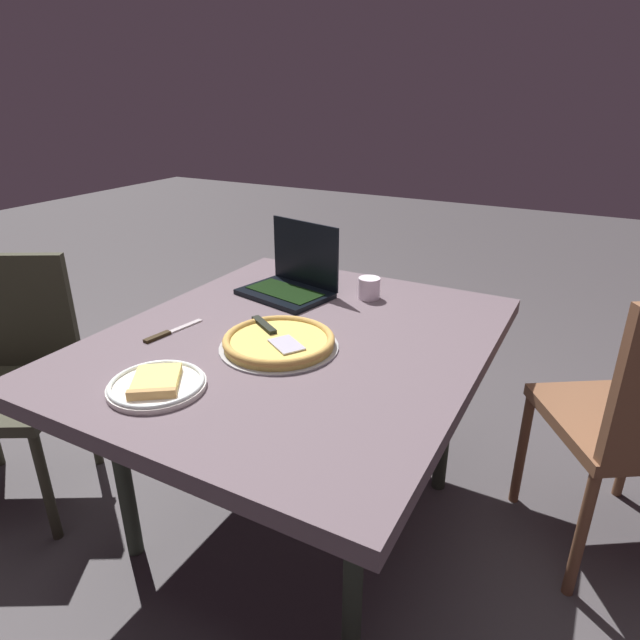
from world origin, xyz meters
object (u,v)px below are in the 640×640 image
laptop (292,279)px  pizza_tray (279,342)px  dining_table (295,352)px  table_knife (168,333)px  drink_cup (369,288)px  chair_near (8,368)px  pizza_plate (157,384)px

laptop → pizza_tray: bearing=26.2°
dining_table → table_knife: 0.40m
laptop → drink_cup: 0.28m
table_knife → chair_near: bearing=-75.9°
pizza_tray → table_knife: 0.36m
dining_table → table_knife: table_knife is taller
pizza_tray → pizza_plate: bearing=-22.3°
drink_cup → table_knife: bearing=-35.9°
dining_table → pizza_tray: size_ratio=3.74×
table_knife → drink_cup: bearing=144.1°
pizza_plate → table_knife: (-0.27, -0.21, -0.01)m
table_knife → drink_cup: 0.72m
pizza_plate → pizza_tray: pizza_tray is taller
laptop → pizza_plate: size_ratio=1.45×
table_knife → dining_table: bearing=115.9°
laptop → table_knife: laptop is taller
chair_near → pizza_tray: bearing=103.8°
dining_table → pizza_plate: size_ratio=5.31×
pizza_tray → table_knife: pizza_tray is taller
dining_table → pizza_plate: (0.44, -0.14, 0.07)m
pizza_tray → laptop: bearing=-153.8°
drink_cup → chair_near: bearing=-54.9°
pizza_tray → chair_near: (0.24, -0.98, -0.23)m
pizza_plate → pizza_tray: (-0.35, 0.14, 0.01)m
dining_table → laptop: (-0.32, -0.20, 0.11)m
laptop → pizza_plate: 0.76m
dining_table → drink_cup: size_ratio=16.77×
chair_near → dining_table: bearing=108.6°
pizza_plate → pizza_tray: bearing=157.7°
pizza_tray → drink_cup: bearing=172.4°
table_knife → drink_cup: (-0.58, 0.42, 0.04)m
table_knife → chair_near: size_ratio=0.24×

